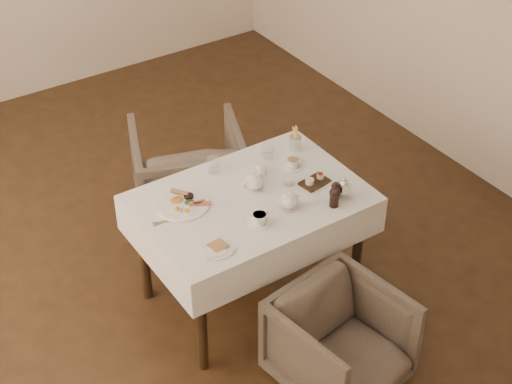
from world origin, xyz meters
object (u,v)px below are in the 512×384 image
Objects in this scene: armchair_far at (189,174)px; breakfast_plate at (183,204)px; table at (251,214)px; teapot_centre at (254,180)px; armchair_near at (341,342)px.

armchair_far is 0.99m from breakfast_plate.
teapot_centre is (0.06, 0.06, 0.18)m from table.
armchair_far is at bearing 83.98° from table.
armchair_near is (0.03, -0.82, -0.35)m from table.
armchair_near is 4.20× the size of teapot_centre.
armchair_near is 0.85× the size of armchair_far.
armchair_near is 1.02m from teapot_centre.
teapot_centre is (0.42, -0.09, 0.05)m from breakfast_plate.
teapot_centre reaches higher than armchair_near.
armchair_far is at bearing 50.63° from breakfast_plate.
breakfast_plate is at bearing 161.11° from teapot_centre.
armchair_near is at bearing -87.64° from table.
armchair_near is 2.12× the size of breakfast_plate.
armchair_far is 0.99m from teapot_centre.
breakfast_plate is 0.43m from teapot_centre.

